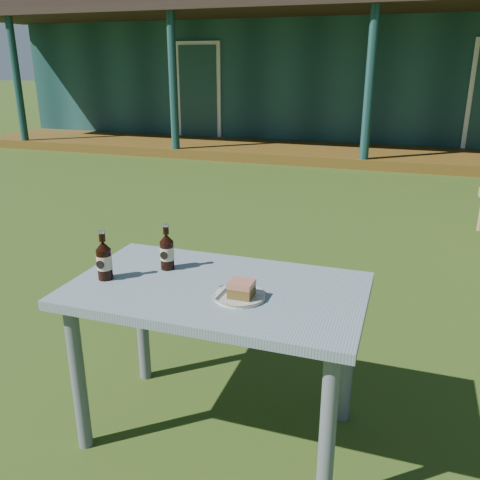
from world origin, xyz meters
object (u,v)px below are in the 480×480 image
(cafe_table, at_px, (217,308))
(cola_bottle_near, at_px, (167,251))
(cake_slice, at_px, (241,289))
(plate, at_px, (240,296))
(cola_bottle_far, at_px, (104,260))

(cafe_table, xyz_separation_m, cola_bottle_near, (-0.27, 0.10, 0.18))
(cake_slice, bearing_deg, cafe_table, 147.48)
(cake_slice, height_order, cola_bottle_near, cola_bottle_near)
(cafe_table, relative_size, plate, 5.88)
(cake_slice, distance_m, cola_bottle_near, 0.45)
(plate, bearing_deg, cake_slice, -51.17)
(cola_bottle_near, height_order, cola_bottle_far, cola_bottle_far)
(plate, distance_m, cola_bottle_near, 0.44)
(plate, relative_size, cola_bottle_near, 0.99)
(cafe_table, relative_size, cake_slice, 13.04)
(cake_slice, bearing_deg, cola_bottle_far, 179.42)
(cafe_table, distance_m, cola_bottle_near, 0.34)
(cake_slice, bearing_deg, plate, 128.83)
(cafe_table, bearing_deg, cake_slice, -32.52)
(cafe_table, relative_size, cola_bottle_near, 5.81)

